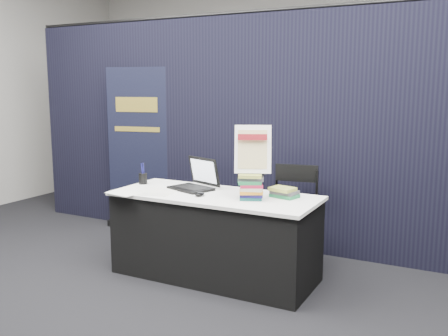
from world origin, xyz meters
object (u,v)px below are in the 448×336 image
book_stack_short (283,192)px  pullup_banner (139,158)px  laptop (194,182)px  stacking_chair (290,211)px  info_sign (253,150)px  display_table (215,235)px  book_stack_tall (251,187)px

book_stack_short → pullup_banner: (-2.11, 0.79, 0.05)m
laptop → book_stack_short: size_ratio=1.96×
pullup_banner → stacking_chair: bearing=-22.2°
info_sign → stacking_chair: (0.12, 0.59, -0.64)m
display_table → book_stack_short: book_stack_short is taller
display_table → info_sign: bearing=-1.8°
laptop → stacking_chair: bearing=50.4°
laptop → book_stack_tall: 0.67m
laptop → pullup_banner: (-1.25, 0.83, 0.02)m
pullup_banner → stacking_chair: 2.08m
display_table → stacking_chair: stacking_chair is taller
display_table → laptop: (-0.28, 0.11, 0.44)m
book_stack_tall → display_table: bearing=173.4°
book_stack_tall → pullup_banner: size_ratio=0.13×
display_table → info_sign: 0.87m
info_sign → book_stack_short: bearing=14.2°
display_table → info_sign: size_ratio=4.39×
pullup_banner → stacking_chair: pullup_banner is taller
display_table → stacking_chair: 0.77m
book_stack_short → info_sign: bearing=-141.7°
book_stack_tall → book_stack_short: 0.29m
info_sign → pullup_banner: size_ratio=0.22×
display_table → book_stack_tall: book_stack_tall is taller
book_stack_tall → info_sign: 0.31m
book_stack_tall → stacking_chair: bearing=79.0°
laptop → book_stack_tall: laptop is taller
book_stack_short → book_stack_tall: bearing=-136.9°
display_table → pullup_banner: 1.86m
book_stack_short → pullup_banner: bearing=159.4°
book_stack_short → info_sign: size_ratio=0.55×
book_stack_tall → pullup_banner: pullup_banner is taller
stacking_chair → info_sign: bearing=-110.5°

